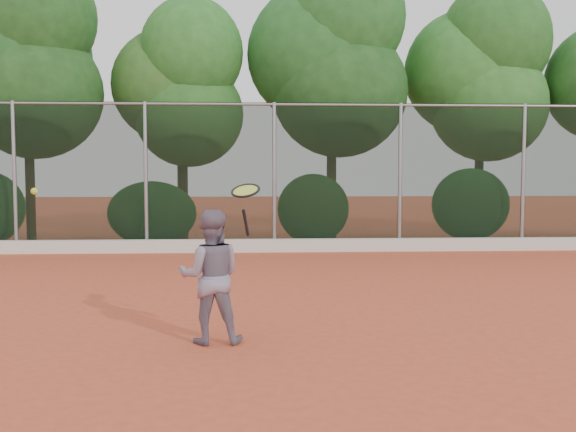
{
  "coord_description": "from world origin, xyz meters",
  "views": [
    {
      "loc": [
        -0.49,
        -8.13,
        1.89
      ],
      "look_at": [
        0.0,
        1.0,
        1.25
      ],
      "focal_mm": 40.0,
      "sensor_mm": 36.0,
      "label": 1
    }
  ],
  "objects": [
    {
      "name": "ground",
      "position": [
        0.0,
        0.0,
        0.0
      ],
      "size": [
        80.0,
        80.0,
        0.0
      ],
      "primitive_type": "plane",
      "color": "#CB4E30",
      "rests_on": "ground"
    },
    {
      "name": "concrete_curb",
      "position": [
        0.0,
        6.82,
        0.15
      ],
      "size": [
        24.0,
        0.2,
        0.3
      ],
      "primitive_type": "cube",
      "color": "silver",
      "rests_on": "ground"
    },
    {
      "name": "tennis_player",
      "position": [
        -0.97,
        -1.12,
        0.74
      ],
      "size": [
        0.73,
        0.57,
        1.47
      ],
      "primitive_type": "imported",
      "rotation": [
        0.0,
        0.0,
        3.17
      ],
      "color": "gray",
      "rests_on": "ground"
    },
    {
      "name": "chainlink_fence",
      "position": [
        -0.0,
        7.0,
        1.86
      ],
      "size": [
        24.09,
        0.09,
        3.5
      ],
      "color": "black",
      "rests_on": "ground"
    },
    {
      "name": "foliage_backdrop",
      "position": [
        -0.55,
        8.98,
        4.4
      ],
      "size": [
        23.7,
        3.63,
        7.55
      ],
      "color": "#492E1C",
      "rests_on": "ground"
    },
    {
      "name": "tennis_racket",
      "position": [
        -0.58,
        -1.23,
        1.64
      ],
      "size": [
        0.4,
        0.39,
        0.58
      ],
      "color": "black",
      "rests_on": "ground"
    },
    {
      "name": "tennis_ball_in_flight",
      "position": [
        -2.88,
        -1.01,
        1.67
      ],
      "size": [
        0.07,
        0.07,
        0.07
      ],
      "color": "#CFD730",
      "rests_on": "ground"
    }
  ]
}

